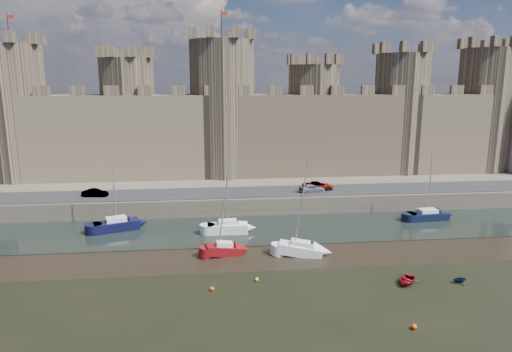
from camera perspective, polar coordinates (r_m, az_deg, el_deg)
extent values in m
plane|color=black|center=(36.92, -4.42, -18.90)|extent=(160.00, 160.00, 0.00)
cube|color=black|center=(58.83, -5.13, -6.86)|extent=(160.00, 12.00, 0.08)
cube|color=#4C443A|center=(93.41, -5.54, 0.92)|extent=(160.00, 60.00, 2.50)
cube|color=black|center=(67.73, -5.32, -2.14)|extent=(160.00, 7.00, 0.10)
cube|color=#42382B|center=(80.29, -5.57, 5.10)|extent=(100.00, 9.00, 14.00)
cylinder|color=#42382B|center=(85.84, -27.67, 6.93)|extent=(10.00, 10.00, 22.00)
cylinder|color=black|center=(86.06, -28.57, 15.89)|extent=(0.10, 0.10, 5.00)
cube|color=#A82316|center=(86.07, -28.37, 17.12)|extent=(1.00, 0.03, 0.60)
cylinder|color=#42382B|center=(81.09, -15.62, 6.92)|extent=(9.00, 9.00, 20.00)
cylinder|color=#42382B|center=(79.93, -4.18, 8.33)|extent=(11.00, 11.00, 23.00)
cylinder|color=black|center=(80.31, -4.34, 18.35)|extent=(0.10, 0.10, 5.00)
cube|color=#A82316|center=(80.55, -3.98, 19.63)|extent=(1.00, 0.03, 0.60)
cylinder|color=#42382B|center=(82.18, 7.14, 6.97)|extent=(9.00, 9.00, 19.00)
cylinder|color=#42382B|center=(87.14, 17.55, 7.45)|extent=(10.00, 10.00, 21.00)
cylinder|color=#42382B|center=(94.62, 26.56, 7.36)|extent=(10.00, 10.00, 22.00)
imported|color=gray|center=(69.15, -19.49, -2.02)|extent=(3.74, 1.71, 1.19)
imported|color=gray|center=(68.50, 7.03, -1.57)|extent=(4.14, 2.38, 1.13)
imported|color=gray|center=(69.88, 7.76, -1.24)|extent=(4.87, 2.35, 1.34)
cube|color=black|center=(61.19, -17.03, -5.96)|extent=(5.98, 3.92, 1.22)
cube|color=silver|center=(60.93, -17.08, -5.17)|extent=(2.84, 2.26, 0.55)
cylinder|color=silver|center=(59.77, -17.35, -0.86)|extent=(0.14, 0.14, 9.95)
cube|color=white|center=(57.70, -3.57, -6.55)|extent=(5.02, 1.96, 1.18)
cube|color=silver|center=(57.43, -3.58, -5.74)|extent=(2.23, 1.37, 0.54)
cylinder|color=silver|center=(56.23, -3.64, -1.32)|extent=(0.14, 0.14, 9.63)
cube|color=black|center=(67.23, 20.63, -4.69)|extent=(5.60, 2.52, 1.04)
cube|color=silver|center=(67.03, 20.68, -4.07)|extent=(2.53, 1.66, 0.47)
cylinder|color=silver|center=(66.09, 20.93, -0.70)|extent=(0.14, 0.14, 8.54)
cube|color=maroon|center=(50.95, -3.99, -9.27)|extent=(4.29, 2.20, 1.04)
cube|color=silver|center=(50.68, -4.00, -8.48)|extent=(1.97, 1.38, 0.47)
cylinder|color=silver|center=(49.43, -4.07, -4.10)|extent=(0.14, 0.14, 8.52)
cube|color=white|center=(51.04, 5.57, -9.22)|extent=(5.07, 2.86, 1.12)
cube|color=silver|center=(50.75, 5.59, -8.35)|extent=(2.36, 1.73, 0.51)
cylinder|color=silver|center=(49.42, 5.69, -3.62)|extent=(0.14, 0.14, 9.19)
imported|color=maroon|center=(46.52, 18.32, -12.31)|extent=(3.28, 3.42, 0.58)
imported|color=#0E1832|center=(48.33, 24.13, -11.73)|extent=(1.49, 1.31, 0.74)
sphere|color=#FA4D0B|center=(43.08, -5.53, -13.86)|extent=(0.41, 0.41, 0.41)
sphere|color=#F69C0A|center=(44.73, 0.10, -12.81)|extent=(0.38, 0.38, 0.38)
sphere|color=#E64F0A|center=(39.03, 19.17, -17.37)|extent=(0.44, 0.44, 0.44)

